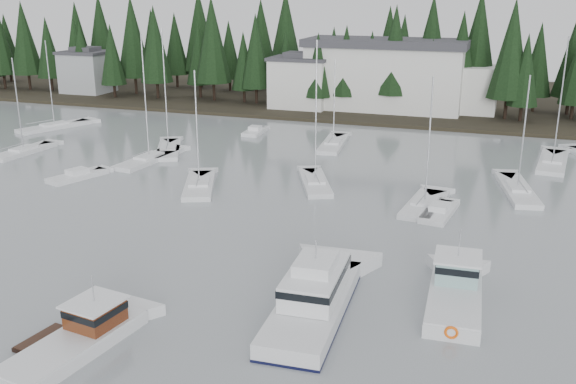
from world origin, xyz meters
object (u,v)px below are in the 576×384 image
Objects in this scene: house_west at (301,81)px; sailboat_4 at (24,153)px; sailboat_12 at (149,160)px; sailboat_13 at (552,163)px; sailboat_10 at (333,145)px; runabout_1 at (439,213)px; house_far_west at (87,71)px; runabout_3 at (255,133)px; sailboat_1 at (315,184)px; sailboat_9 at (169,151)px; sailboat_11 at (55,128)px; lobster_boat_brown at (78,340)px; sailboat_5 at (517,192)px; cabin_cruiser_center at (314,300)px; lobster_boat_teal at (455,294)px; sailboat_3 at (199,187)px; runabout_0 at (78,177)px; sailboat_8 at (425,207)px; harbor_inn at (398,76)px.

sailboat_4 is at bearing -120.40° from house_west.
sailboat_12 reaches higher than sailboat_13.
sailboat_10 reaches higher than runabout_1.
house_far_west reaches higher than runabout_3.
sailboat_1 is 36.76m from sailboat_4.
sailboat_9 is 1.19× the size of sailboat_11.
sailboat_4 reaches higher than lobster_boat_brown.
sailboat_1 is at bearing -92.70° from sailboat_12.
sailboat_9 is at bearing 73.83° from sailboat_5.
sailboat_5 reaches higher than runabout_3.
cabin_cruiser_center is 1.34× the size of lobster_boat_teal.
cabin_cruiser_center is 64.09m from sailboat_11.
sailboat_12 is at bearing -96.52° from sailboat_11.
sailboat_3 is 0.83× the size of sailboat_13.
sailboat_9 reaches higher than runabout_0.
lobster_boat_brown is at bearing -81.38° from house_west.
sailboat_5 is at bearing 168.99° from sailboat_13.
sailboat_5 reaches higher than house_far_west.
sailboat_5 is 10.86m from sailboat_8.
sailboat_11 is at bearing 47.80° from lobster_boat_brown.
runabout_3 is at bearing 22.94° from cabin_cruiser_center.
house_far_west is at bearing 61.14° from runabout_3.
sailboat_13 is (22.18, -26.01, -5.71)m from harbor_inn.
house_west is 38.07m from sailboat_11.
sailboat_10 is at bearing -107.92° from runabout_3.
sailboat_8 is at bearing -58.86° from house_west.
sailboat_5 reaches higher than runabout_0.
sailboat_8 is at bearing -95.83° from sailboat_12.
harbor_inn is 68.45m from cabin_cruiser_center.
sailboat_5 is (55.92, 3.14, -0.01)m from sailboat_4.
harbor_inn is at bearing -39.03° from sailboat_4.
lobster_boat_brown is 40.25m from sailboat_12.
sailboat_13 is (3.68, 12.34, 0.01)m from sailboat_5.
sailboat_8 is at bearing -109.26° from sailboat_3.
sailboat_12 is at bearing 158.98° from runabout_3.
harbor_inn is 41.50m from sailboat_9.
sailboat_8 is at bearing -151.12° from sailboat_10.
harbor_inn is 47.42m from sailboat_8.
sailboat_12 reaches higher than lobster_boat_teal.
lobster_boat_teal is 0.63× the size of sailboat_12.
sailboat_4 is (-22.38, -38.15, -4.59)m from house_west.
cabin_cruiser_center is 31.75m from sailboat_5.
lobster_boat_brown is 0.63× the size of sailboat_13.
sailboat_1 is at bearing 75.70° from runabout_1.
sailboat_1 is 45.05m from sailboat_11.
runabout_1 is at bearing -21.16° from lobster_boat_brown.
sailboat_3 is 15.84m from sailboat_9.
sailboat_4 is 1.00× the size of sailboat_5.
sailboat_1 is 17.22m from sailboat_10.
house_far_west is 1.35× the size of runabout_1.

